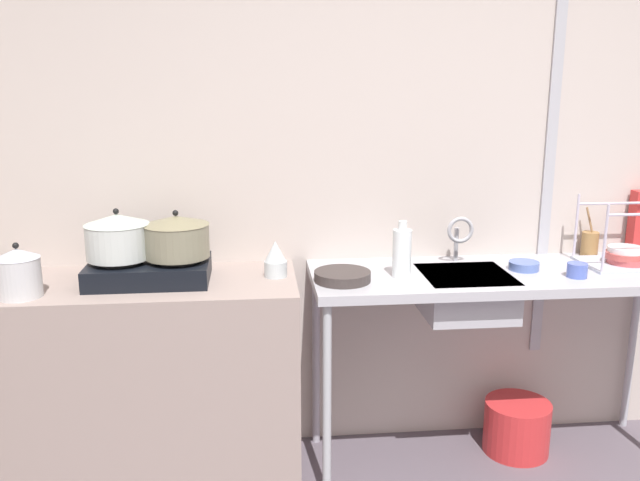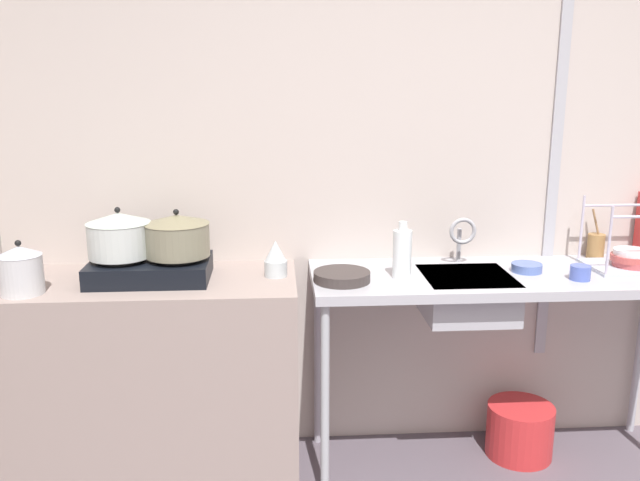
% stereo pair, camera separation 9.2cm
% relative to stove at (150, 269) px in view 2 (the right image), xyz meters
% --- Properties ---
extents(wall_back, '(4.79, 0.10, 2.79)m').
position_rel_stove_xyz_m(wall_back, '(1.29, 0.32, 0.44)').
color(wall_back, '#BFB2A9').
rests_on(wall_back, ground).
extents(wall_metal_strip, '(0.05, 0.01, 2.23)m').
position_rel_stove_xyz_m(wall_metal_strip, '(1.79, 0.27, 0.58)').
color(wall_metal_strip, '#AAA9B1').
extents(counter_concrete, '(1.25, 0.55, 0.91)m').
position_rel_stove_xyz_m(counter_concrete, '(-0.02, 0.00, -0.50)').
color(counter_concrete, gray).
rests_on(counter_concrete, ground).
extents(counter_sink, '(1.65, 0.55, 0.91)m').
position_rel_stove_xyz_m(counter_sink, '(1.49, -0.00, -0.12)').
color(counter_sink, '#AAA9B1').
rests_on(counter_sink, ground).
extents(stove, '(0.49, 0.32, 0.10)m').
position_rel_stove_xyz_m(stove, '(0.00, 0.00, 0.00)').
color(stove, black).
rests_on(stove, counter_concrete).
extents(pot_on_left_burner, '(0.26, 0.26, 0.21)m').
position_rel_stove_xyz_m(pot_on_left_burner, '(-0.12, 0.00, 0.15)').
color(pot_on_left_burner, silver).
rests_on(pot_on_left_burner, stove).
extents(pot_on_right_burner, '(0.27, 0.27, 0.19)m').
position_rel_stove_xyz_m(pot_on_right_burner, '(0.12, 0.00, 0.14)').
color(pot_on_right_burner, '#77745C').
rests_on(pot_on_right_burner, stove).
extents(pot_beside_stove, '(0.17, 0.17, 0.21)m').
position_rel_stove_xyz_m(pot_beside_stove, '(-0.46, -0.15, 0.05)').
color(pot_beside_stove, silver).
rests_on(pot_beside_stove, counter_concrete).
extents(percolator, '(0.10, 0.10, 0.15)m').
position_rel_stove_xyz_m(percolator, '(0.52, 0.02, 0.03)').
color(percolator, silver).
rests_on(percolator, counter_concrete).
extents(sink_basin, '(0.37, 0.37, 0.17)m').
position_rel_stove_xyz_m(sink_basin, '(1.33, -0.03, -0.13)').
color(sink_basin, '#AAA9B1').
rests_on(sink_basin, counter_sink).
extents(faucet, '(0.12, 0.07, 0.22)m').
position_rel_stove_xyz_m(faucet, '(1.35, 0.15, 0.09)').
color(faucet, '#AAA9B1').
rests_on(faucet, counter_sink).
extents(frying_pan, '(0.23, 0.23, 0.04)m').
position_rel_stove_xyz_m(frying_pan, '(0.79, -0.07, -0.03)').
color(frying_pan, '#362E2C').
rests_on(frying_pan, counter_sink).
extents(dish_rack, '(0.36, 0.28, 0.30)m').
position_rel_stove_xyz_m(dish_rack, '(2.07, 0.03, -0.00)').
color(dish_rack, '#BAB1C4').
rests_on(dish_rack, counter_sink).
extents(cup_by_rack, '(0.08, 0.08, 0.06)m').
position_rel_stove_xyz_m(cup_by_rack, '(1.78, -0.12, -0.02)').
color(cup_by_rack, '#4C60B9').
rests_on(cup_by_rack, counter_sink).
extents(small_bowl_on_drainboard, '(0.13, 0.13, 0.04)m').
position_rel_stove_xyz_m(small_bowl_on_drainboard, '(1.60, 0.01, -0.03)').
color(small_bowl_on_drainboard, '#5168AC').
rests_on(small_bowl_on_drainboard, counter_sink).
extents(bottle_by_sink, '(0.08, 0.08, 0.24)m').
position_rel_stove_xyz_m(bottle_by_sink, '(1.04, -0.04, 0.06)').
color(bottle_by_sink, white).
rests_on(bottle_by_sink, counter_sink).
extents(utensil_jar, '(0.08, 0.08, 0.23)m').
position_rel_stove_xyz_m(utensil_jar, '(2.00, 0.22, 0.01)').
color(utensil_jar, olive).
rests_on(utensil_jar, counter_sink).
extents(bucket_on_floor, '(0.30, 0.30, 0.25)m').
position_rel_stove_xyz_m(bucket_on_floor, '(1.64, 0.06, -0.83)').
color(bucket_on_floor, red).
rests_on(bucket_on_floor, ground).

